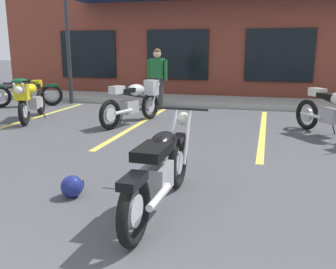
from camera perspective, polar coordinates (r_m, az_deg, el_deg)
name	(u,v)px	position (r m, az deg, el deg)	size (l,w,h in m)	color
ground_plane	(147,183)	(4.82, -3.17, -7.43)	(80.00, 80.00, 0.00)	#47474C
sidewalk_kerb	(220,101)	(11.65, 7.93, 5.04)	(22.00, 1.80, 0.14)	#A8A59E
brick_storefront_building	(234,38)	(15.51, 10.13, 14.34)	(17.08, 6.00, 4.12)	brown
painted_stall_lines	(198,127)	(8.15, 4.67, 1.16)	(8.33, 4.80, 0.01)	#DBCC4C
motorcycle_foreground_classic	(160,169)	(3.89, -1.16, -5.29)	(0.66, 2.11, 0.98)	black
motorcycle_silver_naked	(25,91)	(11.70, -21.08, 6.26)	(1.89, 1.30, 0.98)	black
motorcycle_green_cafe_racer	(135,100)	(8.51, -5.14, 5.25)	(0.97, 2.04, 0.98)	black
motorcycle_orange_scrambler	(31,98)	(9.36, -20.27, 5.21)	(1.03, 2.03, 0.98)	black
person_in_shorts_foreground	(157,75)	(10.60, -1.67, 9.16)	(0.61, 0.30, 1.68)	black
helmet_on_pavement	(72,186)	(4.48, -14.50, -7.72)	(0.26, 0.26, 0.26)	navy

